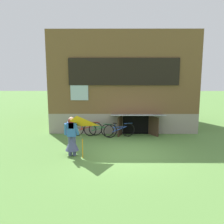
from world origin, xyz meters
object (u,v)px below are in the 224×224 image
(bicycle_blue, at_px, (119,130))
(bicycle_red, at_px, (86,129))
(bicycle_green, at_px, (99,130))
(person, at_px, (72,139))
(kite, at_px, (77,128))

(bicycle_blue, relative_size, bicycle_red, 0.96)
(bicycle_red, bearing_deg, bicycle_green, -16.69)
(person, height_order, bicycle_blue, person)
(person, relative_size, bicycle_green, 1.00)
(bicycle_blue, bearing_deg, person, -141.12)
(bicycle_green, bearing_deg, person, -98.12)
(kite, height_order, bicycle_red, kite)
(person, distance_m, kite, 0.90)
(kite, bearing_deg, person, 116.96)
(person, xyz_separation_m, bicycle_red, (0.23, 2.91, -0.28))
(kite, bearing_deg, bicycle_red, 91.24)
(bicycle_green, distance_m, bicycle_red, 0.65)
(bicycle_blue, height_order, bicycle_red, bicycle_red)
(person, bearing_deg, bicycle_red, 78.77)
(bicycle_red, bearing_deg, bicycle_blue, -13.82)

